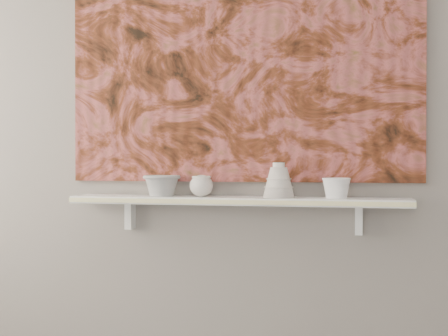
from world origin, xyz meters
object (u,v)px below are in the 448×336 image
(bowl_white, at_px, (336,188))
(bowl_grey, at_px, (162,185))
(painting, at_px, (241,52))
(bell_vessel, at_px, (279,180))
(cup_cream, at_px, (201,186))
(shelf, at_px, (237,201))

(bowl_white, bearing_deg, bowl_grey, 180.00)
(bowl_white, bearing_deg, painting, 168.70)
(bowl_grey, bearing_deg, bell_vessel, 0.00)
(cup_cream, bearing_deg, bell_vessel, 0.00)
(bowl_grey, relative_size, cup_cream, 1.62)
(painting, xyz_separation_m, cup_cream, (-0.15, -0.08, -0.57))
(shelf, distance_m, cup_cream, 0.16)
(painting, height_order, bowl_grey, painting)
(bowl_grey, distance_m, bowl_white, 0.73)
(cup_cream, relative_size, bowl_white, 0.86)
(shelf, height_order, bell_vessel, bell_vessel)
(painting, xyz_separation_m, bowl_grey, (-0.32, -0.08, -0.56))
(bowl_grey, xyz_separation_m, bell_vessel, (0.50, 0.00, 0.03))
(cup_cream, relative_size, bell_vessel, 0.69)
(bowl_grey, xyz_separation_m, cup_cream, (0.17, 0.00, -0.00))
(painting, bearing_deg, shelf, -90.00)
(bowl_grey, bearing_deg, shelf, 0.00)
(bowl_grey, bearing_deg, bowl_white, 0.00)
(cup_cream, distance_m, bell_vessel, 0.32)
(bowl_grey, relative_size, bowl_white, 1.39)
(shelf, xyz_separation_m, painting, (0.00, 0.08, 0.62))
(bell_vessel, xyz_separation_m, bowl_white, (0.23, 0.00, -0.03))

